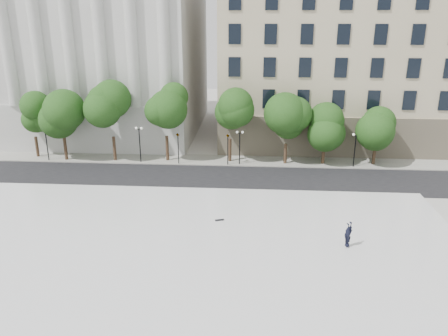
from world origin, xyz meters
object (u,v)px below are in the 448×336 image
at_px(traffic_light_west, 178,134).
at_px(skateboard, 220,220).
at_px(traffic_light_east, 228,135).
at_px(person_lying, 347,243).

height_order(traffic_light_west, skateboard, traffic_light_west).
xyz_separation_m(traffic_light_west, skateboard, (5.93, -15.34, -3.16)).
relative_size(traffic_light_east, skateboard, 5.65).
xyz_separation_m(traffic_light_west, traffic_light_east, (5.67, 0.00, -0.01)).
bearing_deg(traffic_light_east, person_lying, -62.92).
xyz_separation_m(traffic_light_east, person_lying, (9.71, -19.00, -2.93)).
distance_m(traffic_light_east, person_lying, 21.54).
relative_size(traffic_light_west, traffic_light_east, 1.00).
distance_m(traffic_light_west, person_lying, 24.62).
height_order(traffic_light_east, person_lying, traffic_light_east).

